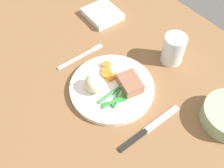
{
  "coord_description": "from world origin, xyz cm",
  "views": [
    {
      "loc": [
        36.6,
        -27.47,
        63.2
      ],
      "look_at": [
        2.26,
        -0.92,
        4.6
      ],
      "focal_mm": 41.56,
      "sensor_mm": 36.0,
      "label": 1
    }
  ],
  "objects": [
    {
      "name": "mashed_potatoes",
      "position": [
        0.07,
        -5.29,
        5.93
      ],
      "size": [
        6.11,
        5.22,
        4.66
      ],
      "primitive_type": "ellipsoid",
      "color": "beige",
      "rests_on": "dinner_plate"
    },
    {
      "name": "napkin",
      "position": [
        -25.62,
        16.25,
        3.14
      ],
      "size": [
        12.58,
        11.44,
        2.29
      ],
      "primitive_type": "cube",
      "rotation": [
        0.0,
        0.0,
        -0.03
      ],
      "color": "white",
      "rests_on": "dining_table"
    },
    {
      "name": "dining_table",
      "position": [
        0.0,
        0.0,
        1.0
      ],
      "size": [
        120.0,
        90.0,
        2.0
      ],
      "color": "brown",
      "rests_on": "ground"
    },
    {
      "name": "dinner_plate",
      "position": [
        2.26,
        -0.92,
        2.8
      ],
      "size": [
        24.25,
        24.25,
        1.6
      ],
      "primitive_type": "cylinder",
      "color": "white",
      "rests_on": "dining_table"
    },
    {
      "name": "water_glass",
      "position": [
        4.46,
        20.85,
        6.0
      ],
      "size": [
        6.77,
        6.77,
        9.37
      ],
      "color": "silver",
      "rests_on": "dining_table"
    },
    {
      "name": "carrot_slices",
      "position": [
        -2.38,
        1.12,
        4.09
      ],
      "size": [
        7.31,
        4.83,
        1.16
      ],
      "color": "orange",
      "rests_on": "dinner_plate"
    },
    {
      "name": "knife",
      "position": [
        18.15,
        -1.21,
        2.2
      ],
      "size": [
        1.7,
        20.5,
        0.64
      ],
      "rotation": [
        0.0,
        0.0,
        -0.04
      ],
      "color": "black",
      "rests_on": "dining_table"
    },
    {
      "name": "green_beans",
      "position": [
        6.22,
        -3.26,
        3.96
      ],
      "size": [
        5.1,
        8.54,
        0.8
      ],
      "color": "#2D8C38",
      "rests_on": "dinner_plate"
    },
    {
      "name": "meat_portion",
      "position": [
        5.53,
        2.9,
        5.21
      ],
      "size": [
        8.24,
        6.78,
        3.22
      ],
      "primitive_type": "cube",
      "rotation": [
        0.0,
        0.0,
        -0.22
      ],
      "color": "#936047",
      "rests_on": "dinner_plate"
    },
    {
      "name": "fork",
      "position": [
        -13.9,
        -1.18,
        2.2
      ],
      "size": [
        1.44,
        16.6,
        0.4
      ],
      "rotation": [
        0.0,
        0.0,
        -0.06
      ],
      "color": "silver",
      "rests_on": "dining_table"
    }
  ]
}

